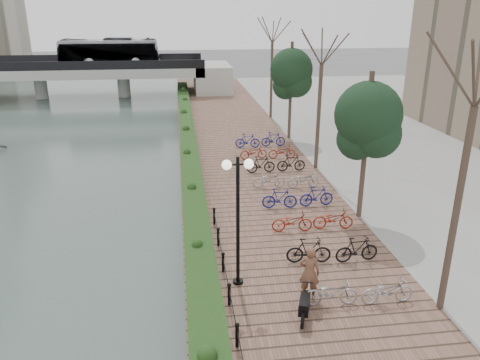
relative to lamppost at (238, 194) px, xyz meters
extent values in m
cube|color=brown|center=(2.16, 13.28, -3.55)|extent=(8.00, 75.00, 0.50)
cube|color=#163915|center=(-1.24, 15.78, -3.00)|extent=(1.10, 56.00, 0.60)
cylinder|color=black|center=(-0.44, -3.22, -2.95)|extent=(0.10, 0.10, 0.70)
cylinder|color=black|center=(-0.44, -1.22, -2.95)|extent=(0.10, 0.10, 0.70)
cylinder|color=black|center=(-0.44, 0.78, -2.95)|extent=(0.10, 0.10, 0.70)
cylinder|color=black|center=(-0.44, 2.78, -2.95)|extent=(0.10, 0.10, 0.70)
cylinder|color=black|center=(-0.44, 4.78, -2.95)|extent=(0.10, 0.10, 0.70)
cylinder|color=black|center=(0.00, 0.00, -1.03)|extent=(0.12, 0.12, 4.54)
cylinder|color=black|center=(0.00, 0.00, 0.99)|extent=(0.70, 0.06, 0.06)
sphere|color=white|center=(-0.35, 0.00, 0.99)|extent=(0.32, 0.32, 0.32)
sphere|color=white|center=(0.35, 0.00, 0.99)|extent=(0.32, 0.32, 0.32)
imported|color=brown|center=(2.16, -1.16, -2.38)|extent=(0.80, 0.67, 1.85)
imported|color=#9A999E|center=(2.76, -1.67, -2.85)|extent=(0.60, 1.71, 0.90)
imported|color=black|center=(2.76, 0.93, -2.80)|extent=(0.47, 1.66, 1.00)
imported|color=maroon|center=(2.76, 3.53, -2.85)|extent=(0.60, 1.72, 0.90)
imported|color=navy|center=(2.76, 6.13, -2.80)|extent=(0.47, 1.66, 1.00)
imported|color=#9A999E|center=(2.76, 8.73, -2.85)|extent=(0.60, 1.71, 0.90)
imported|color=black|center=(2.76, 11.33, -2.80)|extent=(0.47, 1.66, 1.00)
imported|color=maroon|center=(2.76, 13.93, -2.85)|extent=(0.60, 1.72, 0.90)
imported|color=navy|center=(2.76, 16.53, -2.80)|extent=(0.47, 1.66, 1.00)
imported|color=#9A999E|center=(4.56, -1.67, -2.85)|extent=(0.60, 1.71, 0.90)
imported|color=black|center=(4.56, 0.93, -2.80)|extent=(0.47, 1.66, 1.00)
imported|color=maroon|center=(4.56, 3.53, -2.85)|extent=(0.60, 1.72, 0.90)
imported|color=navy|center=(4.56, 6.13, -2.80)|extent=(0.47, 1.66, 1.00)
imported|color=#9A999E|center=(4.56, 8.73, -2.85)|extent=(0.60, 1.71, 0.90)
imported|color=black|center=(4.56, 11.33, -2.80)|extent=(0.47, 1.66, 1.00)
imported|color=maroon|center=(4.56, 13.93, -2.85)|extent=(0.60, 1.72, 0.90)
imported|color=navy|center=(4.56, 16.53, -2.80)|extent=(0.47, 1.66, 1.00)
cube|color=#ACADA7|center=(-16.84, 40.78, -0.80)|extent=(36.00, 8.00, 1.00)
cube|color=black|center=(-16.84, 36.88, 0.15)|extent=(36.00, 0.15, 0.90)
cube|color=black|center=(-16.84, 44.68, 0.15)|extent=(36.00, 0.15, 0.90)
cylinder|color=#ACADA7|center=(-16.84, 40.78, -2.55)|extent=(1.40, 1.40, 2.50)
cylinder|color=#ACADA7|center=(-7.84, 40.78, -2.55)|extent=(1.40, 1.40, 2.50)
imported|color=silver|center=(-9.07, 40.78, 1.20)|extent=(2.52, 10.77, 3.00)
camera|label=1|loc=(-1.75, -13.81, 5.56)|focal=35.00mm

